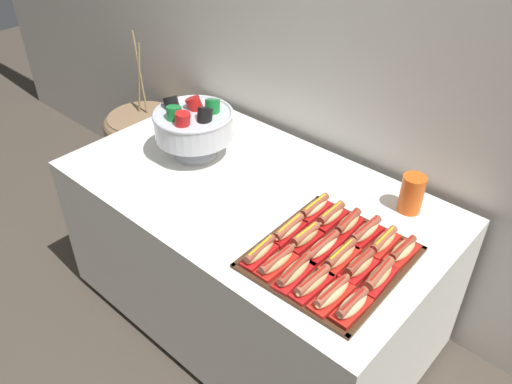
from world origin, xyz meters
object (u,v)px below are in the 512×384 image
hot_dog_0 (260,252)px  cup_stack (412,194)px  hot_dog_2 (294,272)px  hot_dog_13 (331,216)px  hot_dog_1 (277,262)px  hot_dog_8 (322,247)px  hot_dog_7 (305,237)px  hot_dog_10 (359,266)px  hot_dog_12 (315,208)px  hot_dog_11 (379,276)px  punch_bowl (193,124)px  buffet_table (253,253)px  serving_tray (331,258)px  hot_dog_6 (289,229)px  hot_dog_17 (403,251)px  hot_dog_4 (332,294)px  floor_vase (148,162)px  hot_dog_16 (383,242)px  hot_dog_3 (313,283)px  hot_dog_9 (340,256)px  hot_dog_5 (352,306)px  hot_dog_15 (365,232)px  hot_dog_14 (348,224)px

hot_dog_0 → cup_stack: size_ratio=1.05×
hot_dog_2 → hot_dog_13: bearing=104.4°
hot_dog_1 → hot_dog_8: size_ratio=0.93×
hot_dog_7 → hot_dog_10: bearing=1.6°
hot_dog_13 → hot_dog_1: bearing=-88.4°
hot_dog_12 → hot_dog_11: bearing=-22.2°
punch_bowl → buffet_table: bearing=-3.8°
serving_tray → hot_dog_6: size_ratio=2.99×
serving_tray → hot_dog_11: (0.19, 0.01, 0.03)m
hot_dog_8 → hot_dog_0: bearing=-130.7°
hot_dog_2 → hot_dog_17: 0.40m
buffet_table → hot_dog_8: size_ratio=9.17×
hot_dog_1 → punch_bowl: size_ratio=0.47×
buffet_table → hot_dog_4: 0.78m
floor_vase → hot_dog_0: (1.41, -0.55, 0.50)m
hot_dog_13 → hot_dog_2: bearing=-75.6°
hot_dog_16 → cup_stack: 0.28m
hot_dog_3 → hot_dog_4: (0.07, 0.00, -0.00)m
serving_tray → floor_vase: bearing=166.6°
hot_dog_8 → buffet_table: bearing=164.5°
hot_dog_0 → hot_dog_6: 0.17m
hot_dog_16 → hot_dog_9: bearing=-112.9°
hot_dog_12 → hot_dog_5: bearing=-39.8°
serving_tray → hot_dog_8: hot_dog_8 is taller
hot_dog_15 → hot_dog_16: hot_dog_15 is taller
hot_dog_10 → punch_bowl: size_ratio=0.44×
hot_dog_14 → hot_dog_9: bearing=-64.0°
hot_dog_1 → hot_dog_5: 0.30m
hot_dog_3 → hot_dog_17: size_ratio=1.14×
hot_dog_7 → hot_dog_8: hot_dog_7 is taller
hot_dog_3 → punch_bowl: bearing=160.9°
hot_dog_4 → hot_dog_8: size_ratio=1.00×
hot_dog_6 → punch_bowl: size_ratio=0.50×
hot_dog_14 → hot_dog_2: bearing=-88.4°
hot_dog_9 → floor_vase: bearing=167.0°
hot_dog_11 → hot_dog_9: bearing=-178.4°
hot_dog_10 → hot_dog_13: 0.28m
hot_dog_5 → punch_bowl: size_ratio=0.43×
hot_dog_10 → cup_stack: 0.44m
hot_dog_11 → hot_dog_12: (-0.38, 0.15, -0.00)m
hot_dog_3 → buffet_table: bearing=151.5°
buffet_table → hot_dog_0: bearing=-43.9°
hot_dog_1 → hot_dog_14: size_ratio=1.04×
serving_tray → punch_bowl: 0.89m
punch_bowl → cup_stack: size_ratio=2.27×
hot_dog_8 → hot_dog_15: 0.18m
hot_dog_15 → cup_stack: (0.03, 0.27, 0.04)m
hot_dog_2 → hot_dog_7: (-0.08, 0.16, 0.00)m
floor_vase → hot_dog_1: 1.66m
hot_dog_10 → hot_dog_14: bearing=133.9°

